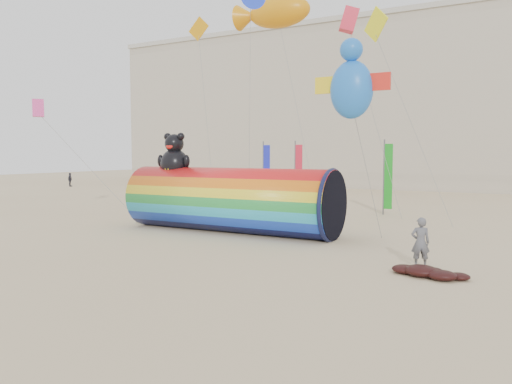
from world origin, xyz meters
The scene contains 7 objects.
ground centered at (0.00, 0.00, 0.00)m, with size 160.00×160.00×0.00m, color #CCB58C.
hotel_building centered at (-12.00, 45.95, 10.31)m, with size 60.40×15.40×20.60m.
windsock_assembly centered at (-2.22, 3.49, 1.83)m, with size 11.94×3.64×5.50m.
kite_handler centered at (8.51, -0.32, 0.95)m, with size 0.69×0.45×1.89m, color #56575D.
fabric_bundle centered at (9.03, -1.65, 0.17)m, with size 2.62×1.35×0.41m.
festival_banners centered at (-2.33, 15.50, 2.64)m, with size 10.53×0.85×5.20m.
flying_kites centered at (-0.79, 6.82, 11.62)m, with size 23.48×11.37×8.45m.
Camera 1 is at (12.07, -19.28, 4.26)m, focal length 35.00 mm.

